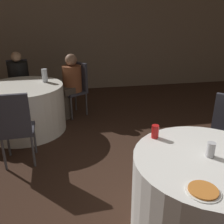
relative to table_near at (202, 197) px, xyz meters
The scene contains 12 objects.
wall_back 4.77m from the table_near, 91.87° to the left, with size 16.00×0.06×2.80m.
table_near is the anchor object (origin of this frame).
table_far 2.97m from the table_near, 125.61° to the left, with size 1.25×1.25×0.76m.
chair_far_northeast 3.12m from the table_near, 106.00° to the left, with size 0.55×0.55×0.97m.
chair_far_south 2.18m from the table_near, 140.82° to the left, with size 0.42×0.42×0.97m.
chair_far_north 3.95m from the table_near, 119.38° to the left, with size 0.47×0.47×0.97m.
person_floral_shirt 3.07m from the table_near, 109.03° to the left, with size 0.48×0.45×1.14m.
person_black_shirt 3.80m from the table_near, 120.14° to the left, with size 0.41×0.52×1.15m.
pizza_plate_near 0.57m from the table_near, 124.50° to the right, with size 0.23×0.23×0.02m.
soda_can_red 0.67m from the table_near, 125.85° to the left, with size 0.07×0.07×0.12m.
soda_can_silver 0.44m from the table_near, 39.76° to the left, with size 0.07×0.07×0.12m.
bottle_far 2.97m from the table_near, 118.24° to the left, with size 0.09×0.09×0.21m.
Camera 1 is at (-0.90, -1.50, 1.82)m, focal length 40.00 mm.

